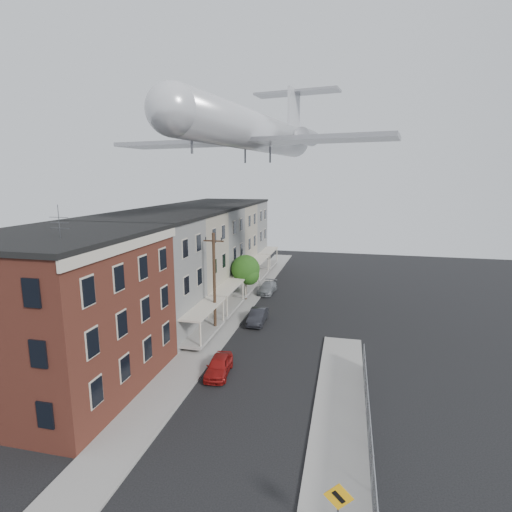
{
  "coord_description": "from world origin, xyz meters",
  "views": [
    {
      "loc": [
        5.5,
        -13.86,
        13.58
      ],
      "look_at": [
        0.57,
        7.42,
        9.29
      ],
      "focal_mm": 28.0,
      "sensor_mm": 36.0,
      "label": 1
    }
  ],
  "objects": [
    {
      "name": "car_far",
      "position": [
        -3.6,
        31.38,
        0.63
      ],
      "size": [
        1.94,
        4.4,
        1.26
      ],
      "primitive_type": "imported",
      "rotation": [
        0.0,
        0.0,
        -0.04
      ],
      "color": "gray",
      "rests_on": "ground"
    },
    {
      "name": "warning_sign",
      "position": [
        5.6,
        -1.03,
        1.88
      ],
      "size": [
        1.1,
        0.11,
        2.8
      ],
      "color": "#515156",
      "rests_on": "ground"
    },
    {
      "name": "curb_right",
      "position": [
        4.05,
        6.0,
        0.07
      ],
      "size": [
        0.15,
        26.0,
        0.14
      ],
      "primitive_type": "cube",
      "color": "gray",
      "rests_on": "ground"
    },
    {
      "name": "car_mid",
      "position": [
        -2.49,
        21.29,
        0.67
      ],
      "size": [
        1.53,
        4.1,
        1.34
      ],
      "primitive_type": "imported",
      "rotation": [
        0.0,
        0.0,
        0.03
      ],
      "color": "black",
      "rests_on": "ground"
    },
    {
      "name": "car_near",
      "position": [
        -2.89,
        10.79,
        0.65
      ],
      "size": [
        1.87,
        3.94,
        1.3
      ],
      "primitive_type": "imported",
      "rotation": [
        0.0,
        0.0,
        0.09
      ],
      "color": "maroon",
      "rests_on": "ground"
    },
    {
      "name": "curb_left",
      "position": [
        -4.05,
        24.0,
        0.07
      ],
      "size": [
        0.15,
        62.0,
        0.14
      ],
      "primitive_type": "cube",
      "color": "gray",
      "rests_on": "ground"
    },
    {
      "name": "row_house_a",
      "position": [
        -11.96,
        16.5,
        5.13
      ],
      "size": [
        11.98,
        7.0,
        10.3
      ],
      "color": "slate",
      "rests_on": "ground"
    },
    {
      "name": "row_house_e",
      "position": [
        -11.96,
        44.5,
        5.13
      ],
      "size": [
        11.98,
        7.0,
        10.3
      ],
      "color": "slate",
      "rests_on": "ground"
    },
    {
      "name": "row_house_b",
      "position": [
        -11.96,
        23.5,
        5.13
      ],
      "size": [
        11.98,
        7.0,
        10.3
      ],
      "color": "gray",
      "rests_on": "ground"
    },
    {
      "name": "street_tree",
      "position": [
        -5.27,
        27.92,
        3.45
      ],
      "size": [
        3.22,
        3.2,
        5.2
      ],
      "color": "black",
      "rests_on": "ground"
    },
    {
      "name": "sidewalk_right",
      "position": [
        5.5,
        6.0,
        0.06
      ],
      "size": [
        3.0,
        26.0,
        0.12
      ],
      "primitive_type": "cube",
      "color": "gray",
      "rests_on": "ground"
    },
    {
      "name": "utility_pole",
      "position": [
        -5.6,
        18.0,
        4.67
      ],
      "size": [
        1.8,
        0.26,
        9.0
      ],
      "color": "black",
      "rests_on": "ground"
    },
    {
      "name": "row_house_d",
      "position": [
        -11.96,
        37.5,
        5.13
      ],
      "size": [
        11.98,
        7.0,
        10.3
      ],
      "color": "gray",
      "rests_on": "ground"
    },
    {
      "name": "ground",
      "position": [
        0.0,
        0.0,
        0.0
      ],
      "size": [
        120.0,
        120.0,
        0.0
      ],
      "primitive_type": "plane",
      "color": "black",
      "rests_on": "ground"
    },
    {
      "name": "sidewalk_left",
      "position": [
        -5.5,
        24.0,
        0.06
      ],
      "size": [
        3.0,
        62.0,
        0.12
      ],
      "primitive_type": "cube",
      "color": "gray",
      "rests_on": "ground"
    },
    {
      "name": "airplane",
      "position": [
        -3.56,
        25.15,
        17.97
      ],
      "size": [
        27.04,
        30.88,
        8.88
      ],
      "color": "silver",
      "rests_on": "ground"
    },
    {
      "name": "chainlink_fence",
      "position": [
        7.0,
        5.0,
        1.0
      ],
      "size": [
        0.06,
        18.06,
        1.9
      ],
      "color": "gray",
      "rests_on": "ground"
    },
    {
      "name": "row_house_c",
      "position": [
        -11.96,
        30.5,
        5.13
      ],
      "size": [
        11.98,
        7.0,
        10.3
      ],
      "color": "slate",
      "rests_on": "ground"
    },
    {
      "name": "corner_building",
      "position": [
        -12.0,
        7.0,
        5.16
      ],
      "size": [
        10.31,
        12.3,
        12.15
      ],
      "color": "black",
      "rests_on": "ground"
    }
  ]
}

